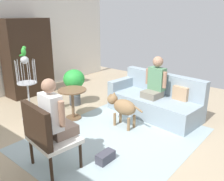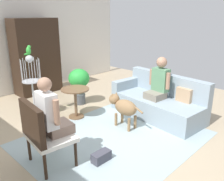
{
  "view_description": "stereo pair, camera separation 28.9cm",
  "coord_description": "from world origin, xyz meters",
  "px_view_note": "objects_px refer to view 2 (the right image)",
  "views": [
    {
      "loc": [
        -3.04,
        -2.64,
        2.12
      ],
      "look_at": [
        -0.04,
        -0.12,
        0.83
      ],
      "focal_mm": 38.16,
      "sensor_mm": 36.0,
      "label": 1
    },
    {
      "loc": [
        -2.85,
        -2.86,
        2.12
      ],
      "look_at": [
        -0.04,
        -0.12,
        0.83
      ],
      "focal_mm": 38.16,
      "sensor_mm": 36.0,
      "label": 2
    }
  ],
  "objects_px": {
    "person_on_armchair": "(50,112)",
    "armchair": "(41,131)",
    "potted_plant": "(79,81)",
    "bird_cage_stand": "(32,87)",
    "round_end_table": "(75,98)",
    "person_on_couch": "(159,81)",
    "armoire_cabinet": "(36,57)",
    "couch": "(158,102)",
    "parrot": "(28,50)",
    "dog": "(124,107)",
    "handbag": "(101,157)"
  },
  "relations": [
    {
      "from": "round_end_table",
      "to": "armoire_cabinet",
      "type": "relative_size",
      "value": 0.32
    },
    {
      "from": "person_on_couch",
      "to": "bird_cage_stand",
      "type": "bearing_deg",
      "value": 134.14
    },
    {
      "from": "couch",
      "to": "person_on_armchair",
      "type": "distance_m",
      "value": 2.56
    },
    {
      "from": "armchair",
      "to": "round_end_table",
      "type": "relative_size",
      "value": 1.55
    },
    {
      "from": "bird_cage_stand",
      "to": "handbag",
      "type": "distance_m",
      "value": 2.3
    },
    {
      "from": "dog",
      "to": "person_on_armchair",
      "type": "bearing_deg",
      "value": -177.89
    },
    {
      "from": "armchair",
      "to": "person_on_couch",
      "type": "bearing_deg",
      "value": -3.45
    },
    {
      "from": "round_end_table",
      "to": "parrot",
      "type": "bearing_deg",
      "value": 129.7
    },
    {
      "from": "parrot",
      "to": "handbag",
      "type": "distance_m",
      "value": 2.6
    },
    {
      "from": "armchair",
      "to": "armoire_cabinet",
      "type": "height_order",
      "value": "armoire_cabinet"
    },
    {
      "from": "armchair",
      "to": "parrot",
      "type": "xyz_separation_m",
      "value": [
        0.8,
        1.73,
        0.84
      ]
    },
    {
      "from": "round_end_table",
      "to": "person_on_couch",
      "type": "bearing_deg",
      "value": -43.61
    },
    {
      "from": "person_on_couch",
      "to": "parrot",
      "type": "distance_m",
      "value": 2.7
    },
    {
      "from": "parrot",
      "to": "potted_plant",
      "type": "distance_m",
      "value": 1.41
    },
    {
      "from": "armchair",
      "to": "round_end_table",
      "type": "height_order",
      "value": "armchair"
    },
    {
      "from": "potted_plant",
      "to": "couch",
      "type": "bearing_deg",
      "value": -67.04
    },
    {
      "from": "bird_cage_stand",
      "to": "handbag",
      "type": "height_order",
      "value": "bird_cage_stand"
    },
    {
      "from": "bird_cage_stand",
      "to": "parrot",
      "type": "bearing_deg",
      "value": 0.0
    },
    {
      "from": "potted_plant",
      "to": "armoire_cabinet",
      "type": "relative_size",
      "value": 0.43
    },
    {
      "from": "armoire_cabinet",
      "to": "potted_plant",
      "type": "bearing_deg",
      "value": -81.7
    },
    {
      "from": "person_on_armchair",
      "to": "handbag",
      "type": "distance_m",
      "value": 1.01
    },
    {
      "from": "armoire_cabinet",
      "to": "round_end_table",
      "type": "bearing_deg",
      "value": -98.85
    },
    {
      "from": "person_on_armchair",
      "to": "parrot",
      "type": "distance_m",
      "value": 1.96
    },
    {
      "from": "bird_cage_stand",
      "to": "armoire_cabinet",
      "type": "distance_m",
      "value": 1.73
    },
    {
      "from": "couch",
      "to": "dog",
      "type": "relative_size",
      "value": 2.46
    },
    {
      "from": "couch",
      "to": "bird_cage_stand",
      "type": "relative_size",
      "value": 1.54
    },
    {
      "from": "couch",
      "to": "armoire_cabinet",
      "type": "distance_m",
      "value": 3.49
    },
    {
      "from": "potted_plant",
      "to": "parrot",
      "type": "bearing_deg",
      "value": 174.09
    },
    {
      "from": "couch",
      "to": "armchair",
      "type": "xyz_separation_m",
      "value": [
        -2.66,
        0.13,
        0.27
      ]
    },
    {
      "from": "potted_plant",
      "to": "armchair",
      "type": "bearing_deg",
      "value": -140.1
    },
    {
      "from": "person_on_armchair",
      "to": "round_end_table",
      "type": "distance_m",
      "value": 1.65
    },
    {
      "from": "person_on_couch",
      "to": "dog",
      "type": "height_order",
      "value": "person_on_couch"
    },
    {
      "from": "bird_cage_stand",
      "to": "person_on_couch",
      "type": "bearing_deg",
      "value": -45.86
    },
    {
      "from": "couch",
      "to": "person_on_armchair",
      "type": "relative_size",
      "value": 2.4
    },
    {
      "from": "person_on_armchair",
      "to": "armchair",
      "type": "bearing_deg",
      "value": 173.25
    },
    {
      "from": "person_on_armchair",
      "to": "handbag",
      "type": "relative_size",
      "value": 2.84
    },
    {
      "from": "handbag",
      "to": "round_end_table",
      "type": "bearing_deg",
      "value": 65.0
    },
    {
      "from": "dog",
      "to": "round_end_table",
      "type": "bearing_deg",
      "value": 111.36
    },
    {
      "from": "round_end_table",
      "to": "bird_cage_stand",
      "type": "bearing_deg",
      "value": 129.79
    },
    {
      "from": "round_end_table",
      "to": "armoire_cabinet",
      "type": "bearing_deg",
      "value": 81.15
    },
    {
      "from": "armchair",
      "to": "person_on_couch",
      "type": "height_order",
      "value": "person_on_couch"
    },
    {
      "from": "potted_plant",
      "to": "handbag",
      "type": "relative_size",
      "value": 2.89
    },
    {
      "from": "couch",
      "to": "round_end_table",
      "type": "bearing_deg",
      "value": 137.9
    },
    {
      "from": "dog",
      "to": "bird_cage_stand",
      "type": "xyz_separation_m",
      "value": [
        -0.96,
        1.68,
        0.25
      ]
    },
    {
      "from": "round_end_table",
      "to": "parrot",
      "type": "distance_m",
      "value": 1.32
    },
    {
      "from": "round_end_table",
      "to": "handbag",
      "type": "relative_size",
      "value": 2.13
    },
    {
      "from": "armchair",
      "to": "person_on_armchair",
      "type": "relative_size",
      "value": 1.17
    },
    {
      "from": "potted_plant",
      "to": "bird_cage_stand",
      "type": "bearing_deg",
      "value": 174.1
    },
    {
      "from": "armchair",
      "to": "round_end_table",
      "type": "distance_m",
      "value": 1.72
    },
    {
      "from": "parrot",
      "to": "potted_plant",
      "type": "xyz_separation_m",
      "value": [
        1.13,
        -0.12,
        -0.84
      ]
    }
  ]
}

